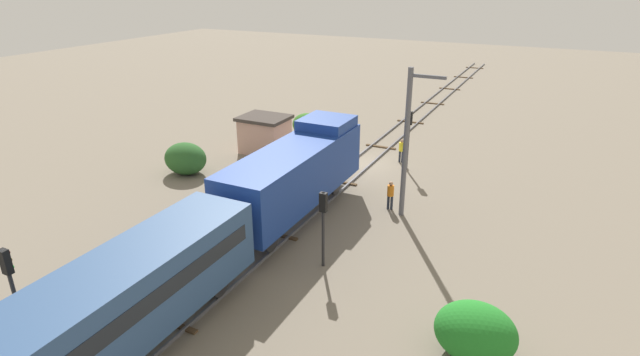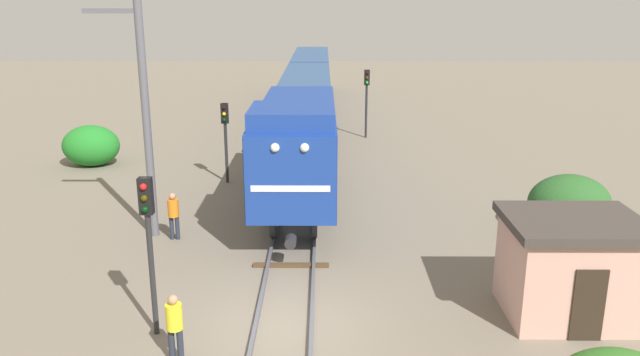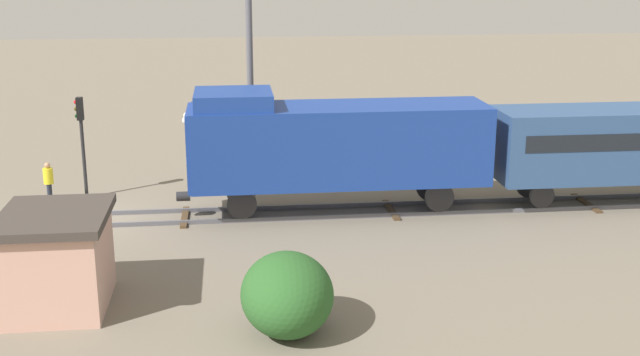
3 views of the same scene
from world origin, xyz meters
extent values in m
plane|color=#756B5B|center=(0.00, 0.00, 0.00)|extent=(141.16, 141.16, 0.00)
cube|color=#595960|center=(-0.72, 0.00, 0.08)|extent=(0.10, 94.11, 0.16)
cube|color=#595960|center=(0.72, 0.00, 0.08)|extent=(0.10, 94.11, 0.16)
cube|color=#4C3823|center=(0.00, 3.92, 0.04)|extent=(2.40, 0.24, 0.09)
cube|color=#4C3823|center=(0.00, 11.76, 0.04)|extent=(2.40, 0.24, 0.09)
cube|color=#4C3823|center=(0.00, 19.61, 0.04)|extent=(2.40, 0.24, 0.09)
cube|color=#4C3823|center=(0.00, 27.45, 0.04)|extent=(2.40, 0.24, 0.09)
cube|color=#4C3823|center=(0.00, 35.29, 0.04)|extent=(2.40, 0.24, 0.09)
cube|color=#4C3823|center=(0.00, 43.13, 0.04)|extent=(2.40, 0.24, 0.09)
cube|color=navy|center=(0.00, 9.75, 2.71)|extent=(2.90, 11.00, 2.90)
cube|color=navy|center=(0.00, 5.85, 4.46)|extent=(2.75, 2.80, 0.60)
cube|color=navy|center=(0.00, 4.20, 2.71)|extent=(2.84, 0.10, 2.84)
cube|color=white|center=(0.00, 4.16, 2.51)|extent=(2.46, 0.06, 0.20)
sphere|color=white|center=(-0.45, 4.15, 3.81)|extent=(0.28, 0.28, 0.28)
sphere|color=white|center=(0.45, 4.15, 3.81)|extent=(0.28, 0.28, 0.28)
cylinder|color=#262628|center=(0.00, 3.90, 0.86)|extent=(0.36, 0.50, 0.36)
cylinder|color=#262628|center=(-0.72, 6.05, 0.71)|extent=(0.18, 1.10, 1.10)
cylinder|color=#262628|center=(0.72, 6.05, 0.71)|extent=(0.18, 1.10, 1.10)
cylinder|color=#262628|center=(-0.72, 13.45, 0.71)|extent=(0.18, 1.10, 1.10)
cylinder|color=#262628|center=(0.72, 13.45, 0.71)|extent=(0.18, 1.10, 1.10)
cube|color=#2D4C7A|center=(0.00, 22.85, 2.47)|extent=(2.80, 14.00, 2.70)
cube|color=black|center=(0.00, 22.85, 2.82)|extent=(2.84, 12.88, 0.64)
cylinder|color=#262628|center=(-0.72, 17.45, 0.64)|extent=(0.16, 0.96, 0.96)
cylinder|color=#262628|center=(0.72, 17.45, 0.64)|extent=(0.16, 0.96, 0.96)
cylinder|color=#262628|center=(-0.72, 28.25, 0.64)|extent=(0.16, 0.96, 0.96)
cylinder|color=#262628|center=(0.72, 28.25, 0.64)|extent=(0.16, 0.96, 0.96)
cube|color=#2D4C7A|center=(0.00, 37.45, 2.47)|extent=(2.80, 14.00, 2.70)
cube|color=black|center=(0.00, 37.45, 2.82)|extent=(2.84, 12.88, 0.64)
cylinder|color=#262628|center=(-0.72, 32.05, 0.64)|extent=(0.16, 0.96, 0.96)
cylinder|color=#262628|center=(0.72, 32.05, 0.64)|extent=(0.16, 0.96, 0.96)
cylinder|color=#262628|center=(-0.72, 42.85, 0.64)|extent=(0.16, 0.96, 0.96)
cylinder|color=#262628|center=(0.72, 42.85, 0.64)|extent=(0.16, 0.96, 0.96)
cylinder|color=#262628|center=(-3.20, -0.17, 2.05)|extent=(0.14, 0.14, 4.11)
cube|color=black|center=(-3.20, -0.17, 3.66)|extent=(0.32, 0.24, 0.90)
sphere|color=red|center=(-3.20, -0.31, 3.93)|extent=(0.16, 0.16, 0.16)
sphere|color=#3C3306|center=(-3.20, -0.31, 3.65)|extent=(0.16, 0.16, 0.16)
sphere|color=black|center=(-3.20, -0.31, 3.37)|extent=(0.16, 0.16, 0.16)
cylinder|color=#262628|center=(-3.40, 13.28, 1.83)|extent=(0.14, 0.14, 3.67)
cube|color=black|center=(-3.40, 13.28, 3.22)|extent=(0.32, 0.24, 0.90)
sphere|color=#390606|center=(-3.40, 13.14, 3.49)|extent=(0.16, 0.16, 0.16)
sphere|color=yellow|center=(-3.40, 13.14, 3.21)|extent=(0.16, 0.16, 0.16)
sphere|color=black|center=(-3.40, 13.14, 2.93)|extent=(0.16, 0.16, 0.16)
cylinder|color=#262628|center=(3.60, 22.93, 2.05)|extent=(0.14, 0.14, 4.09)
cube|color=black|center=(3.60, 22.93, 3.64)|extent=(0.32, 0.24, 0.90)
sphere|color=#390606|center=(3.60, 22.79, 3.91)|extent=(0.16, 0.16, 0.16)
sphere|color=#3C3306|center=(3.60, 22.79, 3.63)|extent=(0.16, 0.16, 0.16)
sphere|color=green|center=(3.60, 22.79, 3.35)|extent=(0.16, 0.16, 0.16)
cylinder|color=#262B38|center=(-2.50, -1.44, 0.42)|extent=(0.15, 0.15, 0.85)
cylinder|color=#262B38|center=(-2.30, -1.44, 0.42)|extent=(0.15, 0.15, 0.85)
cylinder|color=yellow|center=(-2.40, -1.44, 1.16)|extent=(0.38, 0.38, 0.62)
sphere|color=tan|center=(-2.40, -1.44, 1.58)|extent=(0.23, 0.23, 0.23)
cylinder|color=#262B38|center=(-4.30, 6.24, 0.42)|extent=(0.15, 0.15, 0.85)
cylinder|color=#262B38|center=(-4.10, 6.24, 0.42)|extent=(0.15, 0.15, 0.85)
cylinder|color=orange|center=(-4.20, 6.24, 1.16)|extent=(0.38, 0.38, 0.62)
sphere|color=tan|center=(-4.20, 6.24, 1.58)|extent=(0.23, 0.23, 0.23)
cylinder|color=#595960|center=(-5.00, 6.61, 4.09)|extent=(0.28, 0.28, 8.17)
cube|color=#595960|center=(-5.90, 6.61, 7.77)|extent=(1.80, 0.16, 0.16)
cube|color=#D19E8C|center=(7.50, 0.87, 1.25)|extent=(3.20, 2.60, 2.50)
cube|color=#3F3833|center=(7.50, 0.87, 2.62)|extent=(3.50, 2.90, 0.24)
cube|color=#2D2319|center=(7.50, -0.45, 0.95)|extent=(0.80, 0.06, 1.90)
ellipsoid|color=#217A26|center=(-10.67, 16.24, 1.03)|extent=(2.83, 2.32, 2.06)
ellipsoid|color=#295926|center=(9.85, 7.04, 1.07)|extent=(2.93, 2.40, 2.13)
camera|label=1|loc=(-12.02, 31.04, 12.45)|focal=28.00mm
camera|label=2|loc=(1.01, -14.22, 8.17)|focal=35.00mm
camera|label=3|loc=(28.85, 5.74, 9.42)|focal=45.00mm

